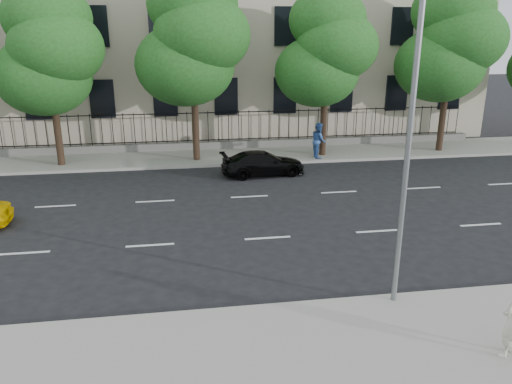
% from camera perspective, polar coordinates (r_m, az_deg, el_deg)
% --- Properties ---
extents(ground, '(120.00, 120.00, 0.00)m').
position_cam_1_polar(ground, '(15.12, 3.01, -9.02)').
color(ground, black).
rests_on(ground, ground).
extents(near_sidewalk, '(60.00, 4.00, 0.15)m').
position_cam_1_polar(near_sidewalk, '(11.77, 7.12, -17.51)').
color(near_sidewalk, gray).
rests_on(near_sidewalk, ground).
extents(far_sidewalk, '(60.00, 4.00, 0.15)m').
position_cam_1_polar(far_sidewalk, '(28.13, -2.75, 4.16)').
color(far_sidewalk, gray).
rests_on(far_sidewalk, ground).
extents(lane_markings, '(49.60, 4.62, 0.01)m').
position_cam_1_polar(lane_markings, '(19.39, 0.18, -2.64)').
color(lane_markings, silver).
rests_on(lane_markings, ground).
extents(iron_fence, '(30.00, 0.50, 2.20)m').
position_cam_1_polar(iron_fence, '(29.65, -3.12, 6.03)').
color(iron_fence, slate).
rests_on(iron_fence, far_sidewalk).
extents(street_light, '(0.25, 3.32, 8.05)m').
position_cam_1_polar(street_light, '(12.68, 16.36, 9.47)').
color(street_light, slate).
rests_on(street_light, near_sidewalk).
extents(tree_b, '(5.53, 5.12, 8.97)m').
position_cam_1_polar(tree_b, '(27.23, -22.57, 14.66)').
color(tree_b, '#382619').
rests_on(tree_b, far_sidewalk).
extents(tree_c, '(5.89, 5.50, 9.80)m').
position_cam_1_polar(tree_c, '(26.52, -7.23, 17.03)').
color(tree_c, '#382619').
rests_on(tree_c, far_sidewalk).
extents(tree_d, '(5.34, 4.94, 8.84)m').
position_cam_1_polar(tree_d, '(27.66, 8.05, 15.85)').
color(tree_d, '#382619').
rests_on(tree_d, far_sidewalk).
extents(tree_e, '(5.71, 5.31, 9.46)m').
position_cam_1_polar(tree_e, '(30.39, 21.34, 15.72)').
color(tree_e, '#382619').
rests_on(tree_e, far_sidewalk).
extents(black_sedan, '(4.24, 2.04, 1.19)m').
position_cam_1_polar(black_sedan, '(24.51, 0.80, 3.31)').
color(black_sedan, black).
rests_on(black_sedan, ground).
extents(pedestrian_far, '(0.73, 0.93, 1.92)m').
position_cam_1_polar(pedestrian_far, '(27.43, 7.18, 5.89)').
color(pedestrian_far, '#32579C').
rests_on(pedestrian_far, far_sidewalk).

